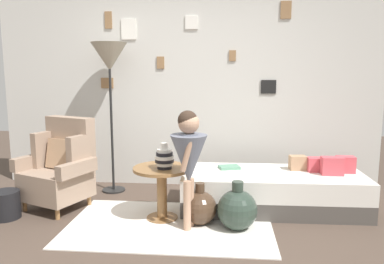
% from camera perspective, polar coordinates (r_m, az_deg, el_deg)
% --- Properties ---
extents(ground_plane, '(12.00, 12.00, 0.00)m').
position_cam_1_polar(ground_plane, '(3.22, -4.38, -17.84)').
color(ground_plane, '#4C3D33').
extents(gallery_wall, '(4.80, 0.12, 2.60)m').
position_cam_1_polar(gallery_wall, '(4.81, -0.73, 7.25)').
color(gallery_wall, beige).
rests_on(gallery_wall, ground).
extents(rug, '(1.94, 1.21, 0.01)m').
position_cam_1_polar(rug, '(3.73, -3.37, -13.84)').
color(rug, silver).
rests_on(rug, ground).
extents(armchair, '(0.89, 0.79, 0.97)m').
position_cam_1_polar(armchair, '(4.31, -19.28, -5.08)').
color(armchair, '#9E7042').
rests_on(armchair, ground).
extents(daybed, '(1.91, 0.83, 0.40)m').
position_cam_1_polar(daybed, '(4.17, 12.03, -8.68)').
color(daybed, '#4C4742').
rests_on(daybed, ground).
extents(pillow_head, '(0.19, 0.12, 0.17)m').
position_cam_1_polar(pillow_head, '(4.32, 22.26, -4.58)').
color(pillow_head, '#D64C56').
rests_on(pillow_head, daybed).
extents(pillow_mid, '(0.22, 0.12, 0.19)m').
position_cam_1_polar(pillow_mid, '(4.17, 20.47, -4.85)').
color(pillow_mid, '#D64C56').
rests_on(pillow_mid, daybed).
extents(pillow_back, '(0.22, 0.13, 0.15)m').
position_cam_1_polar(pillow_back, '(4.27, 18.53, -4.70)').
color(pillow_back, '#D64C56').
rests_on(pillow_back, daybed).
extents(pillow_extra, '(0.19, 0.14, 0.16)m').
position_cam_1_polar(pillow_extra, '(4.27, 15.72, -4.51)').
color(pillow_extra, tan).
rests_on(pillow_extra, daybed).
extents(side_table, '(0.56, 0.56, 0.53)m').
position_cam_1_polar(side_table, '(3.76, -4.61, -7.57)').
color(side_table, olive).
rests_on(side_table, ground).
extents(vase_striped, '(0.18, 0.18, 0.25)m').
position_cam_1_polar(vase_striped, '(3.64, -4.20, -3.97)').
color(vase_striped, black).
rests_on(vase_striped, side_table).
extents(floor_lamp, '(0.42, 0.42, 1.80)m').
position_cam_1_polar(floor_lamp, '(4.60, -12.41, 10.34)').
color(floor_lamp, black).
rests_on(floor_lamp, ground).
extents(person_child, '(0.34, 0.34, 1.12)m').
position_cam_1_polar(person_child, '(3.43, -0.50, -3.43)').
color(person_child, tan).
rests_on(person_child, ground).
extents(book_on_daybed, '(0.25, 0.21, 0.03)m').
position_cam_1_polar(book_on_daybed, '(4.20, 5.67, -5.33)').
color(book_on_daybed, '#60987B').
rests_on(book_on_daybed, daybed).
extents(demijohn_near, '(0.33, 0.33, 0.41)m').
position_cam_1_polar(demijohn_near, '(3.69, 1.20, -11.37)').
color(demijohn_near, '#473323').
rests_on(demijohn_near, ground).
extents(demijohn_far, '(0.38, 0.38, 0.46)m').
position_cam_1_polar(demijohn_far, '(3.59, 6.87, -11.58)').
color(demijohn_far, '#2D3D33').
rests_on(demijohn_far, ground).
extents(magazine_basket, '(0.28, 0.28, 0.28)m').
position_cam_1_polar(magazine_basket, '(4.27, -26.41, -9.85)').
color(magazine_basket, black).
rests_on(magazine_basket, ground).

